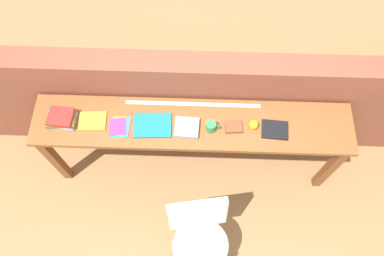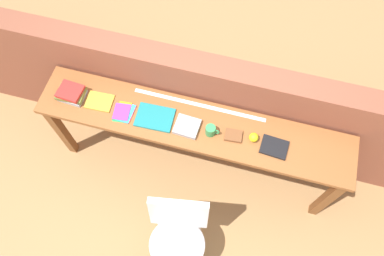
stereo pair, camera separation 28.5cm
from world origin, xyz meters
The scene contains 14 objects.
ground_plane centered at (0.00, 0.00, 0.00)m, with size 40.00×40.00×0.00m, color #9E7547.
brick_wall_back centered at (0.00, 0.64, 0.61)m, with size 6.00×0.20×1.21m, color brown.
sideboard centered at (0.00, 0.30, 0.74)m, with size 2.50×0.44×0.88m.
chair_white_moulded centered at (0.08, -0.48, 0.53)m, with size 0.51×0.52×0.89m.
book_stack_leftmost centered at (-1.00, 0.28, 0.92)m, with size 0.22×0.18×0.09m.
magazine_cycling centered at (-0.77, 0.29, 0.89)m, with size 0.21×0.16×0.01m, color gold.
pamphlet_pile_colourful centered at (-0.55, 0.25, 0.89)m, with size 0.16×0.19×0.01m.
book_open_centre centered at (-0.30, 0.27, 0.89)m, with size 0.29×0.21×0.02m, color #19757A.
book_grey_hardcover centered at (-0.04, 0.25, 0.90)m, with size 0.18×0.17×0.04m, color #9E9EA3.
mug centered at (0.15, 0.26, 0.92)m, with size 0.11×0.08×0.09m.
leather_journal_brown centered at (0.32, 0.27, 0.89)m, with size 0.13×0.10×0.02m, color brown.
sports_ball_small centered at (0.47, 0.29, 0.92)m, with size 0.07×0.07×0.07m, color yellow.
book_repair_rightmost centered at (0.63, 0.26, 0.89)m, with size 0.20×0.16×0.02m, color black.
ruler_metal_back_edge centered at (0.00, 0.47, 0.88)m, with size 1.07×0.03×0.00m, color silver.
Camera 1 is at (0.04, -0.99, 3.47)m, focal length 35.00 mm.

